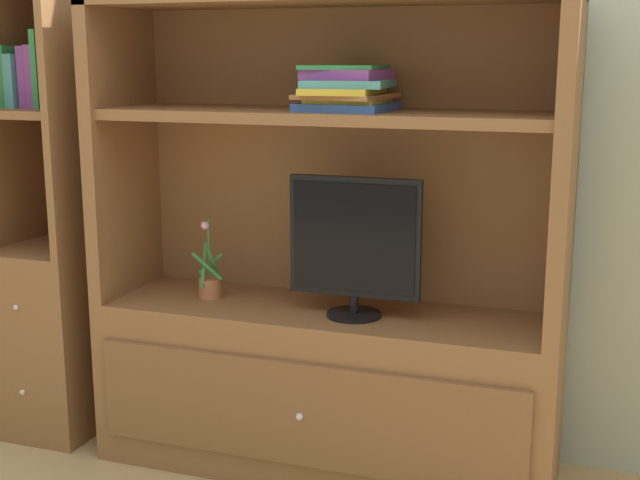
{
  "coord_description": "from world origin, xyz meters",
  "views": [
    {
      "loc": [
        0.91,
        -2.25,
        1.42
      ],
      "look_at": [
        0.0,
        0.35,
        0.83
      ],
      "focal_mm": 48.24,
      "sensor_mm": 36.0,
      "label": 1
    }
  ],
  "objects_px": {
    "tv_monitor": "(354,244)",
    "upright_book_row": "(34,76)",
    "magazine_stack": "(347,89)",
    "media_console": "(326,329)",
    "potted_plant": "(210,281)",
    "bookshelf_tall": "(55,269)"
  },
  "relations": [
    {
      "from": "media_console",
      "to": "tv_monitor",
      "type": "height_order",
      "value": "media_console"
    },
    {
      "from": "potted_plant",
      "to": "bookshelf_tall",
      "type": "bearing_deg",
      "value": 179.09
    },
    {
      "from": "upright_book_row",
      "to": "tv_monitor",
      "type": "bearing_deg",
      "value": -2.16
    },
    {
      "from": "potted_plant",
      "to": "bookshelf_tall",
      "type": "xyz_separation_m",
      "value": [
        -0.66,
        0.01,
        -0.01
      ]
    },
    {
      "from": "tv_monitor",
      "to": "magazine_stack",
      "type": "distance_m",
      "value": 0.5
    },
    {
      "from": "tv_monitor",
      "to": "potted_plant",
      "type": "bearing_deg",
      "value": 175.33
    },
    {
      "from": "upright_book_row",
      "to": "bookshelf_tall",
      "type": "bearing_deg",
      "value": 16.35
    },
    {
      "from": "potted_plant",
      "to": "upright_book_row",
      "type": "xyz_separation_m",
      "value": [
        -0.69,
        0.0,
        0.71
      ]
    },
    {
      "from": "magazine_stack",
      "to": "media_console",
      "type": "bearing_deg",
      "value": 173.09
    },
    {
      "from": "tv_monitor",
      "to": "magazine_stack",
      "type": "bearing_deg",
      "value": 133.12
    },
    {
      "from": "bookshelf_tall",
      "to": "upright_book_row",
      "type": "relative_size",
      "value": 6.61
    },
    {
      "from": "media_console",
      "to": "tv_monitor",
      "type": "distance_m",
      "value": 0.34
    },
    {
      "from": "tv_monitor",
      "to": "upright_book_row",
      "type": "relative_size",
      "value": 1.67
    },
    {
      "from": "magazine_stack",
      "to": "tv_monitor",
      "type": "bearing_deg",
      "value": -46.88
    },
    {
      "from": "media_console",
      "to": "tv_monitor",
      "type": "bearing_deg",
      "value": -25.2
    },
    {
      "from": "magazine_stack",
      "to": "upright_book_row",
      "type": "height_order",
      "value": "upright_book_row"
    },
    {
      "from": "media_console",
      "to": "magazine_stack",
      "type": "height_order",
      "value": "media_console"
    },
    {
      "from": "bookshelf_tall",
      "to": "upright_book_row",
      "type": "distance_m",
      "value": 0.72
    },
    {
      "from": "upright_book_row",
      "to": "potted_plant",
      "type": "bearing_deg",
      "value": -0.15
    },
    {
      "from": "upright_book_row",
      "to": "media_console",
      "type": "bearing_deg",
      "value": 0.44
    },
    {
      "from": "magazine_stack",
      "to": "bookshelf_tall",
      "type": "distance_m",
      "value": 1.36
    },
    {
      "from": "tv_monitor",
      "to": "upright_book_row",
      "type": "height_order",
      "value": "upright_book_row"
    }
  ]
}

